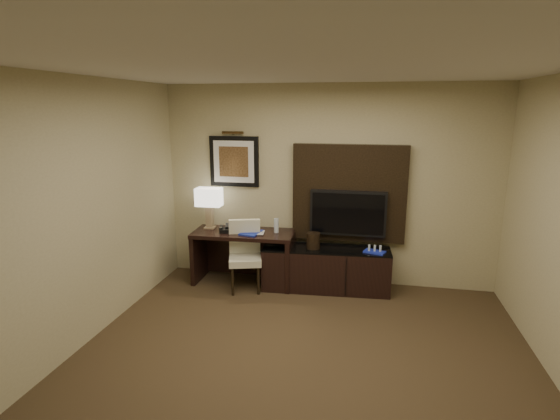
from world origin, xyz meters
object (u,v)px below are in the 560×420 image
(credenza, at_px, (326,269))
(table_lamp, at_px, (209,207))
(tv, at_px, (348,213))
(desk_chair, at_px, (245,259))
(desk, at_px, (244,257))
(minibar_tray, at_px, (375,249))
(water_bottle, at_px, (276,226))
(ice_bucket, at_px, (313,241))
(desk_phone, at_px, (227,228))

(credenza, xyz_separation_m, table_lamp, (-1.65, 0.09, 0.76))
(tv, relative_size, desk_chair, 1.15)
(desk, height_order, desk_chair, desk_chair)
(desk, distance_m, desk_chair, 0.26)
(minibar_tray, bearing_deg, tv, 146.70)
(tv, bearing_deg, credenza, -143.53)
(water_bottle, height_order, ice_bucket, water_bottle)
(desk_phone, distance_m, ice_bucket, 1.18)
(credenza, xyz_separation_m, ice_bucket, (-0.17, -0.03, 0.39))
(desk, distance_m, credenza, 1.13)
(tv, relative_size, minibar_tray, 3.81)
(desk, relative_size, table_lamp, 2.23)
(ice_bucket, bearing_deg, tv, 26.94)
(tv, distance_m, desk_chair, 1.49)
(desk_phone, xyz_separation_m, minibar_tray, (1.97, -0.00, -0.16))
(desk_phone, xyz_separation_m, water_bottle, (0.66, 0.11, 0.05))
(credenza, height_order, ice_bucket, ice_bucket)
(desk_phone, bearing_deg, desk_chair, -46.44)
(desk_phone, distance_m, water_bottle, 0.67)
(desk_chair, relative_size, desk_phone, 4.40)
(table_lamp, bearing_deg, ice_bucket, -4.55)
(desk_chair, bearing_deg, ice_bucket, -2.91)
(tv, height_order, desk_chair, tv)
(tv, bearing_deg, ice_bucket, -153.06)
(desk, bearing_deg, minibar_tray, -3.91)
(desk, xyz_separation_m, water_bottle, (0.44, 0.06, 0.46))
(desk_chair, bearing_deg, minibar_tray, -10.09)
(minibar_tray, bearing_deg, desk, 178.34)
(ice_bucket, relative_size, minibar_tray, 0.79)
(desk, height_order, minibar_tray, desk)
(desk_phone, bearing_deg, tv, -5.60)
(table_lamp, distance_m, ice_bucket, 1.52)
(tv, bearing_deg, desk, -172.21)
(water_bottle, bearing_deg, tv, 7.83)
(table_lamp, height_order, desk_phone, table_lamp)
(water_bottle, bearing_deg, desk, -172.29)
(credenza, bearing_deg, table_lamp, 173.29)
(desk_chair, bearing_deg, table_lamp, 134.67)
(desk, distance_m, tv, 1.55)
(tv, distance_m, water_bottle, 0.97)
(water_bottle, bearing_deg, desk_phone, -170.57)
(desk, height_order, ice_bucket, ice_bucket)
(desk, bearing_deg, table_lamp, 167.89)
(desk, relative_size, credenza, 0.82)
(credenza, relative_size, ice_bucket, 8.09)
(water_bottle, bearing_deg, desk_chair, -140.04)
(desk, distance_m, minibar_tray, 1.77)
(water_bottle, distance_m, ice_bucket, 0.54)
(credenza, distance_m, desk_chair, 1.08)
(desk, distance_m, ice_bucket, 1.01)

